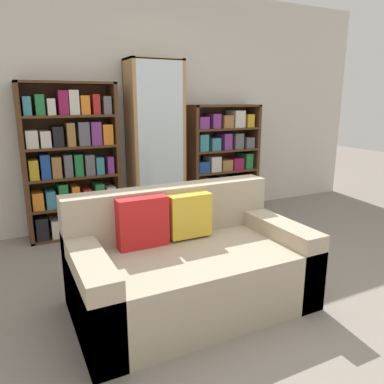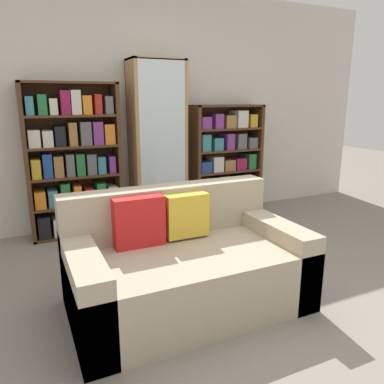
% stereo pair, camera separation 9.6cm
% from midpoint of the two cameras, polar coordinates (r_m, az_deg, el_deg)
% --- Properties ---
extents(ground_plane, '(16.00, 16.00, 0.00)m').
position_cam_midpoint_polar(ground_plane, '(2.74, 12.80, -18.70)').
color(ground_plane, gray).
extents(wall_back, '(6.39, 0.06, 2.70)m').
position_cam_midpoint_polar(wall_back, '(4.56, -6.36, 12.50)').
color(wall_back, beige).
rests_on(wall_back, ground).
extents(couch, '(1.63, 0.93, 0.82)m').
position_cam_midpoint_polar(couch, '(2.75, -0.09, -11.25)').
color(couch, tan).
rests_on(couch, ground).
extents(bookshelf_left, '(0.98, 0.32, 1.64)m').
position_cam_midpoint_polar(bookshelf_left, '(4.20, -16.93, 4.27)').
color(bookshelf_left, '#4C2D19').
rests_on(bookshelf_left, ground).
extents(display_cabinet, '(0.61, 0.36, 1.89)m').
position_cam_midpoint_polar(display_cabinet, '(4.40, -4.65, 7.19)').
color(display_cabinet, '#AD7F4C').
rests_on(display_cabinet, ground).
extents(bookshelf_right, '(0.93, 0.32, 1.39)m').
position_cam_midpoint_polar(bookshelf_right, '(4.85, 5.64, 4.49)').
color(bookshelf_right, '#4C2D19').
rests_on(bookshelf_right, ground).
extents(wine_bottle, '(0.08, 0.08, 0.40)m').
position_cam_midpoint_polar(wine_bottle, '(4.54, 5.26, -2.72)').
color(wine_bottle, black).
rests_on(wine_bottle, ground).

